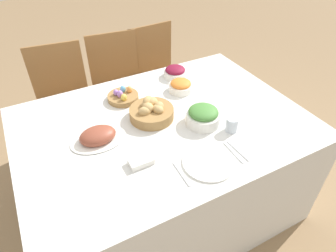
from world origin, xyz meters
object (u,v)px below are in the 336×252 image
Objects in this scene: bread_basket at (151,111)px; fork at (181,174)px; ham_platter at (98,136)px; green_salad_bowl at (203,116)px; chair_far_left at (64,100)px; beet_salad_bowl at (175,72)px; dinner_plate at (208,163)px; chair_far_right at (158,75)px; egg_basket at (123,96)px; butter_dish at (141,161)px; drinking_cup at (232,125)px; chair_far_center at (119,85)px; knife at (233,153)px; spoon at (238,151)px; carrot_bowl at (181,86)px.

fork is at bearing -98.27° from bread_basket.
green_salad_bowl is (0.58, -0.14, 0.03)m from ham_platter.
chair_far_left reaches higher than beet_salad_bowl.
ham_platter is at bearing 135.32° from dinner_plate.
chair_far_right is 0.86m from egg_basket.
green_salad_bowl is at bearing 62.08° from dinner_plate.
dinner_plate is at bearing -27.56° from butter_dish.
beet_salad_bowl is 0.88m from dinner_plate.
chair_far_center is at bearing 102.23° from drinking_cup.
chair_far_right is at bearing 77.86° from green_salad_bowl.
chair_far_right is at bearing 74.20° from dinner_plate.
bread_basket is 0.48m from fork.
knife is 0.03m from spoon.
butter_dish is (-0.48, 0.16, 0.01)m from spoon.
beet_salad_bowl is 0.85m from knife.
fork is at bearing -47.50° from butter_dish.
chair_far_left reaches higher than carrot_bowl.
drinking_cup is at bearing 22.61° from fork.
bread_basket is at bearing 8.13° from ham_platter.
chair_far_center is 11.09× the size of drinking_cup.
butter_dish is (0.13, -0.27, -0.01)m from ham_platter.
dinner_plate is 2.19× the size of butter_dish.
chair_far_center is at bearing 98.15° from green_salad_bowl.
dinner_plate reaches higher than spoon.
chair_far_right is 1.23m from drinking_cup.
chair_far_left is 1.51m from spoon.
fork is (0.28, -0.43, -0.02)m from ham_platter.
fork is 2.03× the size of drinking_cup.
knife is at bearing 177.87° from spoon.
chair_far_left is 1.00× the size of chair_far_right.
ham_platter is (0.04, -0.91, 0.29)m from chair_far_left.
chair_far_right reaches higher than egg_basket.
carrot_bowl reaches higher than dinner_plate.
bread_basket reaches higher than knife.
knife is at bearing 2.13° from fork.
beet_salad_bowl reaches higher than ham_platter.
beet_salad_bowl is 0.98× the size of fork.
fork is at bearing -177.87° from knife.
ham_platter is 0.60m from green_salad_bowl.
chair_far_center is 0.38m from chair_far_right.
spoon is at bearing -60.17° from bread_basket.
drinking_cup is at bearing -0.12° from butter_dish.
dinner_plate is 0.30m from drinking_cup.
fork is at bearing -70.10° from chair_far_left.
ham_platter is (-0.43, -0.91, 0.29)m from chair_far_center.
beet_salad_bowl is at bearing 64.90° from fork.
chair_far_right is 4.67× the size of egg_basket.
drinking_cup is (0.07, 0.15, 0.04)m from spoon.
carrot_bowl reaches higher than butter_dish.
dinner_plate is at bearing -177.87° from knife.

